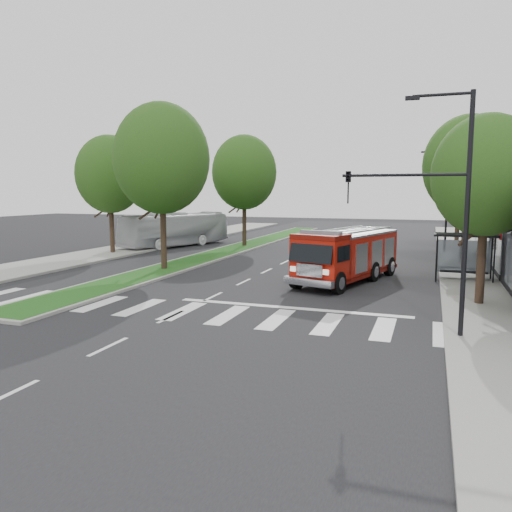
% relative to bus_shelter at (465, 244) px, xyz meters
% --- Properties ---
extents(ground, '(140.00, 140.00, 0.00)m').
position_rel_bus_shelter_xyz_m(ground, '(-11.20, -8.15, -2.04)').
color(ground, black).
rests_on(ground, ground).
extents(sidewalk_right, '(5.00, 80.00, 0.15)m').
position_rel_bus_shelter_xyz_m(sidewalk_right, '(1.30, 1.85, -1.96)').
color(sidewalk_right, gray).
rests_on(sidewalk_right, ground).
extents(sidewalk_left, '(5.00, 80.00, 0.15)m').
position_rel_bus_shelter_xyz_m(sidewalk_left, '(-25.70, 1.85, -1.96)').
color(sidewalk_left, gray).
rests_on(sidewalk_left, ground).
extents(median, '(3.00, 50.00, 0.15)m').
position_rel_bus_shelter_xyz_m(median, '(-17.20, 9.85, -1.96)').
color(median, gray).
rests_on(median, ground).
extents(bus_shelter, '(3.20, 1.60, 2.61)m').
position_rel_bus_shelter_xyz_m(bus_shelter, '(0.00, 0.00, 0.00)').
color(bus_shelter, black).
rests_on(bus_shelter, ground).
extents(tree_right_near, '(4.40, 4.40, 8.05)m').
position_rel_bus_shelter_xyz_m(tree_right_near, '(0.30, -6.15, 3.47)').
color(tree_right_near, black).
rests_on(tree_right_near, ground).
extents(tree_right_mid, '(5.60, 5.60, 9.72)m').
position_rel_bus_shelter_xyz_m(tree_right_mid, '(0.30, 5.85, 4.45)').
color(tree_right_mid, black).
rests_on(tree_right_mid, ground).
extents(tree_right_far, '(5.00, 5.00, 8.73)m').
position_rel_bus_shelter_xyz_m(tree_right_far, '(0.30, 15.85, 3.80)').
color(tree_right_far, black).
rests_on(tree_right_far, ground).
extents(tree_median_near, '(5.80, 5.80, 10.16)m').
position_rel_bus_shelter_xyz_m(tree_median_near, '(-17.20, -2.15, 4.77)').
color(tree_median_near, black).
rests_on(tree_median_near, ground).
extents(tree_median_far, '(5.60, 5.60, 9.72)m').
position_rel_bus_shelter_xyz_m(tree_median_far, '(-17.20, 11.85, 4.45)').
color(tree_median_far, black).
rests_on(tree_median_far, ground).
extents(tree_left_mid, '(5.20, 5.20, 9.16)m').
position_rel_bus_shelter_xyz_m(tree_left_mid, '(-25.20, 3.85, 4.12)').
color(tree_left_mid, black).
rests_on(tree_left_mid, ground).
extents(streetlight_right_near, '(4.08, 0.22, 8.00)m').
position_rel_bus_shelter_xyz_m(streetlight_right_near, '(-1.59, -11.65, 2.63)').
color(streetlight_right_near, black).
rests_on(streetlight_right_near, ground).
extents(streetlight_right_far, '(2.11, 0.20, 8.00)m').
position_rel_bus_shelter_xyz_m(streetlight_right_far, '(-0.85, 11.85, 2.44)').
color(streetlight_right_far, black).
rests_on(streetlight_right_far, ground).
extents(fire_engine, '(4.86, 8.93, 2.97)m').
position_rel_bus_shelter_xyz_m(fire_engine, '(-5.97, -2.15, -0.62)').
color(fire_engine, '#670C05').
rests_on(fire_engine, ground).
extents(city_bus, '(6.14, 11.17, 3.05)m').
position_rel_bus_shelter_xyz_m(city_bus, '(-23.20, 10.44, -0.51)').
color(city_bus, silver).
rests_on(city_bus, ground).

